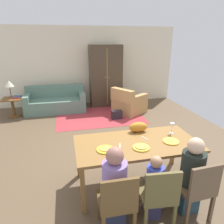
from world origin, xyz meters
TOP-DOWN VIEW (x-y plane):
  - ground_plane at (0.00, 0.44)m, footprint 6.41×6.08m
  - back_wall at (0.00, 3.53)m, footprint 6.41×0.10m
  - dining_table at (0.19, -1.28)m, footprint 1.88×0.94m
  - plate_near_man at (-0.32, -1.40)m, footprint 0.25×0.25m
  - pizza_near_man at (-0.32, -1.40)m, footprint 0.17×0.17m
  - plate_near_child at (0.19, -1.46)m, footprint 0.25×0.25m
  - pizza_near_child at (0.19, -1.46)m, footprint 0.17×0.17m
  - plate_near_woman at (0.71, -1.38)m, footprint 0.25×0.25m
  - wine_glass at (0.87, -1.10)m, footprint 0.07×0.07m
  - fork at (-0.09, -1.33)m, footprint 0.05×0.15m
  - knife at (0.36, -1.18)m, footprint 0.05×0.17m
  - dining_chair_man at (-0.33, -2.11)m, footprint 0.43×0.43m
  - person_man at (-0.32, -1.94)m, footprint 0.30×0.40m
  - dining_chair_child at (0.18, -2.11)m, footprint 0.46×0.46m
  - person_child at (0.19, -1.94)m, footprint 0.22×0.30m
  - dining_chair_woman at (0.71, -2.11)m, footprint 0.44×0.44m
  - person_woman at (0.71, -1.94)m, footprint 0.30×0.41m
  - cat at (0.34, -0.92)m, footprint 0.32×0.17m
  - area_rug at (0.14, 1.95)m, footprint 2.60×1.80m
  - couch at (-1.17, 2.81)m, footprint 1.90×0.86m
  - armchair at (1.13, 2.12)m, footprint 1.18×1.17m
  - armoire at (0.59, 3.14)m, footprint 1.10×0.59m
  - side_table at (-2.43, 2.55)m, footprint 0.56×0.56m
  - table_lamp at (-2.43, 2.55)m, footprint 0.26×0.26m
  - book_lower at (-2.26, 2.54)m, footprint 0.22×0.16m
  - book_upper at (-2.26, 2.60)m, footprint 0.22×0.16m
  - handbag at (0.62, 1.65)m, footprint 0.32×0.16m

SIDE VIEW (x-z plane):
  - ground_plane at x=0.00m, z-range -0.02..0.00m
  - area_rug at x=0.14m, z-range 0.00..0.01m
  - handbag at x=0.62m, z-range 0.00..0.26m
  - couch at x=-1.17m, z-range -0.11..0.71m
  - armchair at x=1.13m, z-range -0.09..0.73m
  - side_table at x=-2.43m, z-range 0.09..0.67m
  - person_child at x=0.19m, z-range -0.03..0.89m
  - dining_chair_man at x=-0.33m, z-range 0.06..0.93m
  - dining_chair_child at x=0.18m, z-range 0.06..0.93m
  - dining_chair_woman at x=0.71m, z-range 0.06..0.93m
  - person_man at x=-0.32m, z-range -0.04..1.07m
  - person_woman at x=0.71m, z-range -0.04..1.07m
  - book_lower at x=-2.26m, z-range 0.58..0.61m
  - book_upper at x=-2.26m, z-range 0.61..0.64m
  - dining_table at x=0.19m, z-range 0.31..1.07m
  - fork at x=-0.09m, z-range 0.76..0.77m
  - knife at x=0.36m, z-range 0.76..0.77m
  - plate_near_man at x=-0.32m, z-range 0.76..0.78m
  - plate_near_child at x=0.19m, z-range 0.76..0.78m
  - plate_near_woman at x=0.71m, z-range 0.76..0.78m
  - pizza_near_man at x=-0.32m, z-range 0.78..0.79m
  - pizza_near_child at x=0.19m, z-range 0.78..0.79m
  - cat at x=0.34m, z-range 0.76..0.93m
  - wine_glass at x=0.87m, z-range 0.80..0.99m
  - table_lamp at x=-2.43m, z-range 0.74..1.28m
  - armoire at x=0.59m, z-range 0.00..2.10m
  - back_wall at x=0.00m, z-range 0.00..2.70m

